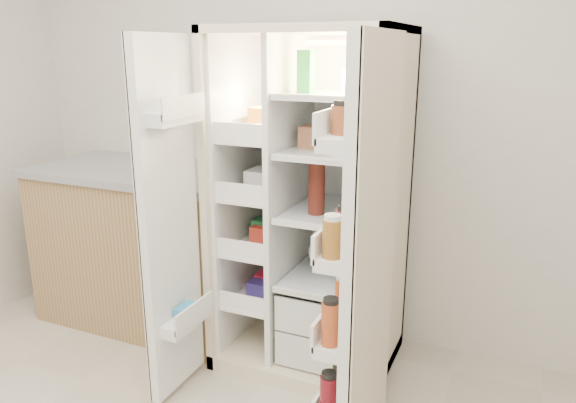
% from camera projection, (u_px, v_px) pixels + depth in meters
% --- Properties ---
extents(wall_back, '(4.00, 0.02, 2.70)m').
position_uv_depth(wall_back, '(318.00, 110.00, 3.14)').
color(wall_back, silver).
rests_on(wall_back, floor).
extents(refrigerator, '(0.92, 0.70, 1.80)m').
position_uv_depth(refrigerator, '(317.00, 230.00, 2.95)').
color(refrigerator, beige).
rests_on(refrigerator, floor).
extents(freezer_door, '(0.15, 0.40, 1.72)m').
position_uv_depth(freezer_door, '(170.00, 224.00, 2.58)').
color(freezer_door, white).
rests_on(freezer_door, floor).
extents(fridge_door, '(0.17, 0.58, 1.72)m').
position_uv_depth(fridge_door, '(365.00, 266.00, 2.12)').
color(fridge_door, white).
rests_on(fridge_door, floor).
extents(kitchen_counter, '(1.37, 0.73, 0.99)m').
position_uv_depth(kitchen_counter, '(148.00, 245.00, 3.44)').
color(kitchen_counter, '#A27B51').
rests_on(kitchen_counter, floor).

